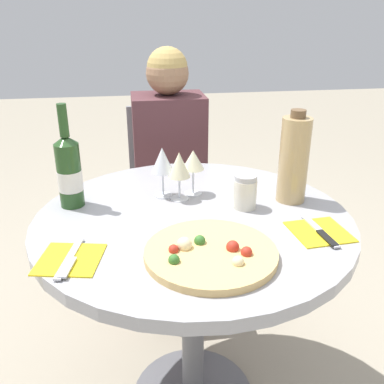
{
  "coord_description": "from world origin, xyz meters",
  "views": [
    {
      "loc": [
        -0.18,
        -1.13,
        1.31
      ],
      "look_at": [
        -0.01,
        -0.05,
        0.84
      ],
      "focal_mm": 40.0,
      "sensor_mm": 36.0,
      "label": 1
    }
  ],
  "objects_px": {
    "dining_table": "(193,253)",
    "chair_behind_diner": "(169,200)",
    "tall_carafe": "(294,159)",
    "seated_diner": "(172,193)",
    "wine_bottle": "(69,171)",
    "pizza_large": "(210,253)"
  },
  "relations": [
    {
      "from": "pizza_large",
      "to": "wine_bottle",
      "type": "xyz_separation_m",
      "value": [
        -0.37,
        0.37,
        0.1
      ]
    },
    {
      "from": "tall_carafe",
      "to": "wine_bottle",
      "type": "bearing_deg",
      "value": 174.51
    },
    {
      "from": "wine_bottle",
      "to": "chair_behind_diner",
      "type": "bearing_deg",
      "value": 61.65
    },
    {
      "from": "chair_behind_diner",
      "to": "seated_diner",
      "type": "height_order",
      "value": "seated_diner"
    },
    {
      "from": "pizza_large",
      "to": "seated_diner",
      "type": "bearing_deg",
      "value": 89.98
    },
    {
      "from": "tall_carafe",
      "to": "chair_behind_diner",
      "type": "bearing_deg",
      "value": 113.19
    },
    {
      "from": "seated_diner",
      "to": "pizza_large",
      "type": "relative_size",
      "value": 3.51
    },
    {
      "from": "chair_behind_diner",
      "to": "wine_bottle",
      "type": "relative_size",
      "value": 2.76
    },
    {
      "from": "chair_behind_diner",
      "to": "dining_table",
      "type": "bearing_deg",
      "value": 89.51
    },
    {
      "from": "chair_behind_diner",
      "to": "tall_carafe",
      "type": "bearing_deg",
      "value": 113.19
    },
    {
      "from": "pizza_large",
      "to": "chair_behind_diner",
      "type": "bearing_deg",
      "value": 89.98
    },
    {
      "from": "dining_table",
      "to": "chair_behind_diner",
      "type": "xyz_separation_m",
      "value": [
        0.01,
        0.82,
        -0.18
      ]
    },
    {
      "from": "seated_diner",
      "to": "tall_carafe",
      "type": "bearing_deg",
      "value": 117.94
    },
    {
      "from": "seated_diner",
      "to": "tall_carafe",
      "type": "relative_size",
      "value": 3.99
    },
    {
      "from": "dining_table",
      "to": "chair_behind_diner",
      "type": "height_order",
      "value": "chair_behind_diner"
    },
    {
      "from": "seated_diner",
      "to": "chair_behind_diner",
      "type": "bearing_deg",
      "value": -90.0
    },
    {
      "from": "dining_table",
      "to": "tall_carafe",
      "type": "bearing_deg",
      "value": 11.43
    },
    {
      "from": "tall_carafe",
      "to": "seated_diner",
      "type": "bearing_deg",
      "value": 117.94
    },
    {
      "from": "pizza_large",
      "to": "wine_bottle",
      "type": "distance_m",
      "value": 0.53
    },
    {
      "from": "seated_diner",
      "to": "wine_bottle",
      "type": "relative_size",
      "value": 3.66
    },
    {
      "from": "wine_bottle",
      "to": "seated_diner",
      "type": "bearing_deg",
      "value": 55.64
    },
    {
      "from": "chair_behind_diner",
      "to": "wine_bottle",
      "type": "xyz_separation_m",
      "value": [
        -0.37,
        -0.68,
        0.43
      ]
    }
  ]
}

